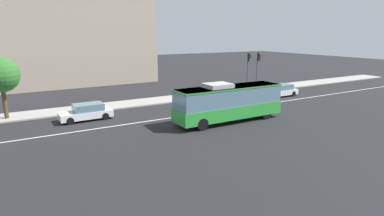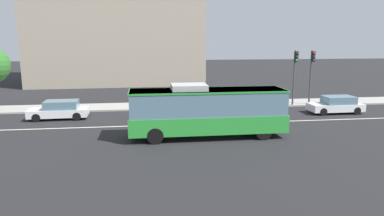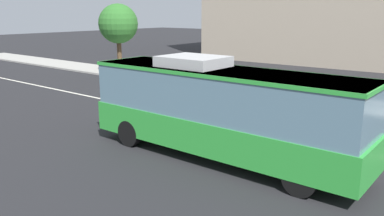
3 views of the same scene
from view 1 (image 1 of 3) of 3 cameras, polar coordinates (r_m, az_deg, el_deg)
ground_plane at (r=30.36m, az=2.47°, el=-0.88°), size 160.00×160.00×0.00m
sidewalk_kerb at (r=36.51m, az=-3.62°, el=1.68°), size 80.00×3.39×0.14m
lane_centre_line at (r=30.36m, az=2.47°, el=-0.87°), size 76.00×0.16×0.01m
transit_bus at (r=27.19m, az=6.74°, el=1.25°), size 10.01×2.53×3.46m
sedan_white at (r=39.72m, az=15.91°, el=3.12°), size 4.50×1.82×1.46m
sedan_white_ahead at (r=29.26m, az=-18.76°, el=-0.69°), size 4.55×1.92×1.46m
traffic_light_near_corner at (r=41.31m, az=12.00°, el=7.70°), size 0.34×0.62×5.20m
traffic_light_mid_block at (r=40.14m, az=10.29°, el=7.62°), size 0.33×0.62×5.20m
street_tree_kerbside_left at (r=31.84m, az=-31.65°, el=5.14°), size 3.08×3.08×5.58m
office_block_background at (r=53.88m, az=-21.88°, el=15.42°), size 23.71×15.73×20.40m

